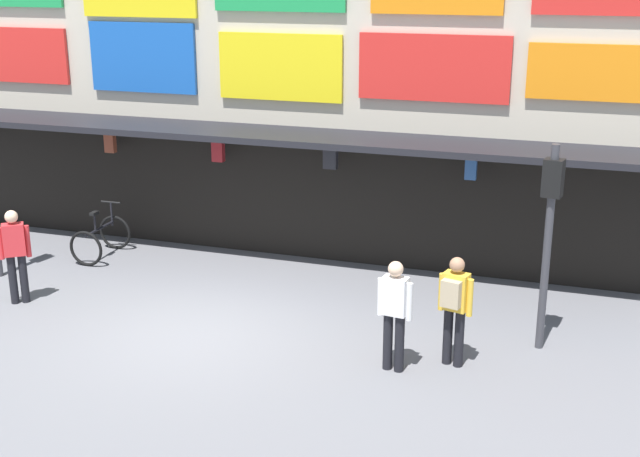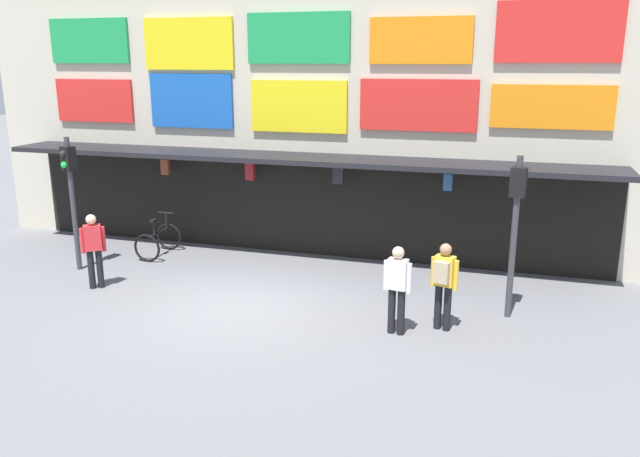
{
  "view_description": "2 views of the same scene",
  "coord_description": "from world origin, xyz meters",
  "px_view_note": "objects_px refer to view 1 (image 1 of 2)",
  "views": [
    {
      "loc": [
        5.79,
        -11.18,
        5.67
      ],
      "look_at": [
        1.68,
        1.29,
        1.53
      ],
      "focal_mm": 47.18,
      "sensor_mm": 36.0,
      "label": 1
    },
    {
      "loc": [
        5.15,
        -11.07,
        4.92
      ],
      "look_at": [
        1.44,
        1.07,
        1.51
      ],
      "focal_mm": 35.47,
      "sensor_mm": 36.0,
      "label": 2
    }
  ],
  "objects_px": {
    "pedestrian_in_white": "(395,310)",
    "pedestrian_in_red": "(15,251)",
    "pedestrian_in_blue": "(454,303)",
    "traffic_light_far": "(550,215)",
    "bicycle_parked": "(101,239)"
  },
  "relations": [
    {
      "from": "pedestrian_in_white",
      "to": "pedestrian_in_red",
      "type": "bearing_deg",
      "value": 176.18
    },
    {
      "from": "pedestrian_in_red",
      "to": "pedestrian_in_blue",
      "type": "bearing_deg",
      "value": -0.29
    },
    {
      "from": "traffic_light_far",
      "to": "pedestrian_in_blue",
      "type": "bearing_deg",
      "value": -138.88
    },
    {
      "from": "pedestrian_in_white",
      "to": "pedestrian_in_blue",
      "type": "bearing_deg",
      "value": 27.84
    },
    {
      "from": "traffic_light_far",
      "to": "pedestrian_in_white",
      "type": "bearing_deg",
      "value": -143.68
    },
    {
      "from": "pedestrian_in_blue",
      "to": "pedestrian_in_red",
      "type": "bearing_deg",
      "value": 179.71
    },
    {
      "from": "bicycle_parked",
      "to": "pedestrian_in_white",
      "type": "xyz_separation_m",
      "value": [
        6.75,
        -2.99,
        0.55
      ]
    },
    {
      "from": "traffic_light_far",
      "to": "pedestrian_in_blue",
      "type": "xyz_separation_m",
      "value": [
        -1.18,
        -1.03,
        -1.16
      ]
    },
    {
      "from": "traffic_light_far",
      "to": "pedestrian_in_red",
      "type": "height_order",
      "value": "traffic_light_far"
    },
    {
      "from": "pedestrian_in_red",
      "to": "bicycle_parked",
      "type": "bearing_deg",
      "value": 88.88
    },
    {
      "from": "pedestrian_in_blue",
      "to": "pedestrian_in_white",
      "type": "relative_size",
      "value": 1.0
    },
    {
      "from": "bicycle_parked",
      "to": "pedestrian_in_red",
      "type": "relative_size",
      "value": 0.7
    },
    {
      "from": "pedestrian_in_red",
      "to": "traffic_light_far",
      "type": "bearing_deg",
      "value": 6.47
    },
    {
      "from": "pedestrian_in_blue",
      "to": "pedestrian_in_red",
      "type": "height_order",
      "value": "same"
    },
    {
      "from": "pedestrian_in_blue",
      "to": "pedestrian_in_white",
      "type": "height_order",
      "value": "same"
    }
  ]
}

